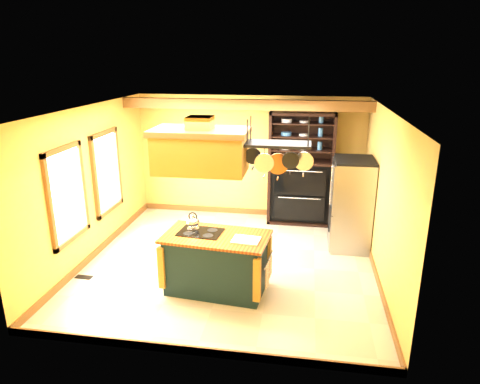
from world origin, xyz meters
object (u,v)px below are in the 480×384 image
(pot_rack, at_px, (278,151))
(refrigerator, at_px, (351,206))
(hutch, at_px, (300,181))
(range_hood, at_px, (201,149))
(kitchen_island, at_px, (216,262))

(pot_rack, xyz_separation_m, refrigerator, (1.25, 1.95, -1.42))
(hutch, bearing_deg, range_hood, -113.71)
(kitchen_island, distance_m, range_hood, 1.78)
(hutch, bearing_deg, kitchen_island, -110.65)
(range_hood, bearing_deg, hutch, 66.29)
(kitchen_island, relative_size, pot_rack, 1.71)
(refrigerator, bearing_deg, hutch, 128.77)
(range_hood, bearing_deg, pot_rack, 0.54)
(range_hood, xyz_separation_m, refrigerator, (2.36, 1.96, -1.42))
(kitchen_island, bearing_deg, range_hood, -173.87)
(range_hood, bearing_deg, kitchen_island, 0.32)
(range_hood, height_order, pot_rack, same)
(refrigerator, bearing_deg, pot_rack, -122.71)
(range_hood, distance_m, refrigerator, 3.38)
(pot_rack, bearing_deg, hutch, 84.83)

